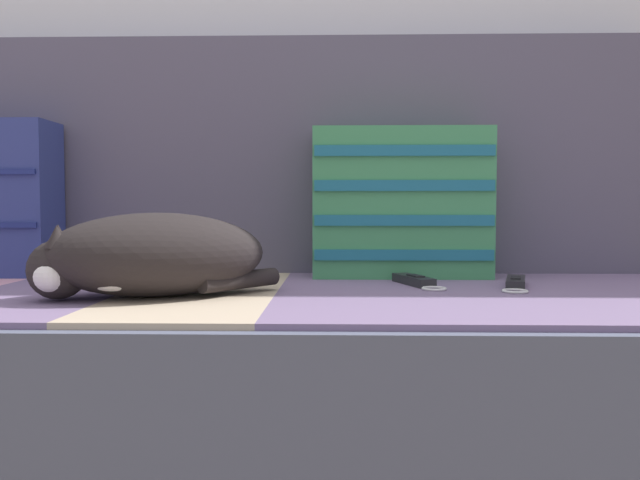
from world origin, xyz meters
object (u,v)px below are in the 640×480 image
couch (209,392)px  game_remote_far (415,281)px  sleeping_cat (148,256)px  throw_pillow_striped (401,203)px  game_remote_near (516,283)px

couch → game_remote_far: bearing=7.2°
couch → sleeping_cat: (-0.08, -0.13, 0.29)m
throw_pillow_striped → sleeping_cat: 0.60m
throw_pillow_striped → game_remote_near: 0.33m
couch → game_remote_near: 0.66m
couch → game_remote_near: game_remote_near is taller
couch → game_remote_far: (0.42, 0.05, 0.22)m
throw_pillow_striped → game_remote_near: size_ratio=2.14×
sleeping_cat → game_remote_far: (0.50, 0.18, -0.06)m
sleeping_cat → throw_pillow_striped: bearing=34.8°
throw_pillow_striped → sleeping_cat: (-0.49, -0.34, -0.10)m
couch → throw_pillow_striped: size_ratio=5.34×
couch → throw_pillow_striped: throw_pillow_striped is taller
game_remote_far → throw_pillow_striped: bearing=95.2°
couch → sleeping_cat: sleeping_cat is taller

